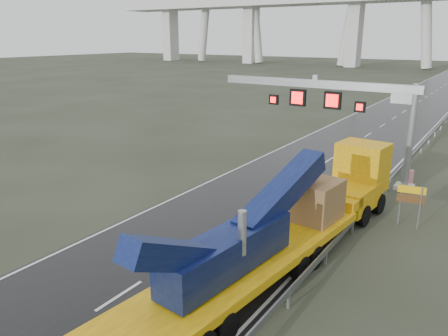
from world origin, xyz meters
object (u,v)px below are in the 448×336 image
Objects in this scene: heavy_haul_truck at (299,215)px; striped_barrier at (408,178)px; sign_gantry at (342,102)px; exit_sign_pair at (411,198)px.

heavy_haul_truck is 13.65m from striped_barrier.
striped_barrier is (4.82, 0.91, -5.05)m from sign_gantry.
exit_sign_pair is 2.19× the size of striped_barrier.
heavy_haul_truck reaches higher than exit_sign_pair.
heavy_haul_truck is at bearing -132.23° from exit_sign_pair.
exit_sign_pair is (3.94, 5.90, -0.19)m from heavy_haul_truck.
heavy_haul_truck is 7.10m from exit_sign_pair.
sign_gantry reaches higher than striped_barrier.
heavy_haul_truck is (2.36, -12.45, -3.71)m from sign_gantry.
exit_sign_pair reaches higher than striped_barrier.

